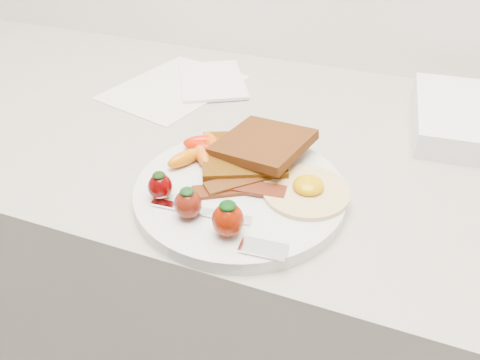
% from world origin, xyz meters
% --- Properties ---
extents(counter, '(2.00, 0.60, 0.90)m').
position_xyz_m(counter, '(0.00, 1.70, 0.45)').
color(counter, gray).
rests_on(counter, ground).
extents(plate, '(0.27, 0.27, 0.02)m').
position_xyz_m(plate, '(-0.00, 1.54, 0.91)').
color(plate, silver).
rests_on(plate, counter).
extents(toast_lower, '(0.15, 0.15, 0.01)m').
position_xyz_m(toast_lower, '(-0.02, 1.59, 0.93)').
color(toast_lower, black).
rests_on(toast_lower, plate).
extents(toast_upper, '(0.14, 0.14, 0.03)m').
position_xyz_m(toast_upper, '(0.00, 1.61, 0.94)').
color(toast_upper, '#3E1F07').
rests_on(toast_upper, toast_lower).
extents(fried_egg, '(0.12, 0.12, 0.02)m').
position_xyz_m(fried_egg, '(0.08, 1.55, 0.92)').
color(fried_egg, beige).
rests_on(fried_egg, plate).
extents(bacon_strips, '(0.12, 0.10, 0.01)m').
position_xyz_m(bacon_strips, '(0.00, 1.53, 0.92)').
color(bacon_strips, black).
rests_on(bacon_strips, plate).
extents(baby_carrots, '(0.07, 0.10, 0.02)m').
position_xyz_m(baby_carrots, '(-0.08, 1.58, 0.93)').
color(baby_carrots, '#BD1800').
rests_on(baby_carrots, plate).
extents(strawberries, '(0.13, 0.06, 0.04)m').
position_xyz_m(strawberries, '(-0.03, 1.46, 0.94)').
color(strawberries, '#490001').
rests_on(strawberries, plate).
extents(fork, '(0.18, 0.06, 0.00)m').
position_xyz_m(fork, '(0.01, 1.46, 0.92)').
color(fork, white).
rests_on(fork, plate).
extents(paper_sheet, '(0.23, 0.28, 0.00)m').
position_xyz_m(paper_sheet, '(-0.23, 1.80, 0.90)').
color(paper_sheet, silver).
rests_on(paper_sheet, counter).
extents(notepad, '(0.19, 0.21, 0.01)m').
position_xyz_m(notepad, '(-0.18, 1.84, 0.91)').
color(notepad, silver).
rests_on(notepad, paper_sheet).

